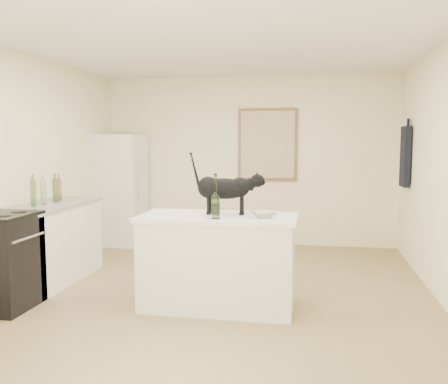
% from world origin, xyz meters
% --- Properties ---
extents(floor, '(5.50, 5.50, 0.00)m').
position_xyz_m(floor, '(0.00, 0.00, 0.00)').
color(floor, '#947A4F').
rests_on(floor, ground).
extents(ceiling, '(5.50, 5.50, 0.00)m').
position_xyz_m(ceiling, '(0.00, 0.00, 2.60)').
color(ceiling, white).
rests_on(ceiling, ground).
extents(wall_back, '(4.50, 0.00, 4.50)m').
position_xyz_m(wall_back, '(0.00, 2.75, 1.30)').
color(wall_back, '#FFF4C5').
rests_on(wall_back, ground).
extents(wall_front, '(4.50, 0.00, 4.50)m').
position_xyz_m(wall_front, '(0.00, -2.75, 1.30)').
color(wall_front, '#FFF4C5').
rests_on(wall_front, ground).
extents(wall_left, '(0.00, 5.50, 5.50)m').
position_xyz_m(wall_left, '(-2.25, 0.00, 1.30)').
color(wall_left, '#FFF4C5').
rests_on(wall_left, ground).
extents(island_base, '(1.44, 0.67, 0.86)m').
position_xyz_m(island_base, '(0.10, -0.20, 0.43)').
color(island_base, white).
rests_on(island_base, floor).
extents(island_top, '(1.50, 0.70, 0.04)m').
position_xyz_m(island_top, '(0.10, -0.20, 0.88)').
color(island_top, white).
rests_on(island_top, island_base).
extents(left_cabinets, '(0.60, 1.40, 0.86)m').
position_xyz_m(left_cabinets, '(-1.95, 0.30, 0.43)').
color(left_cabinets, white).
rests_on(left_cabinets, floor).
extents(left_countertop, '(0.62, 1.44, 0.04)m').
position_xyz_m(left_countertop, '(-1.95, 0.30, 0.88)').
color(left_countertop, gray).
rests_on(left_countertop, left_cabinets).
extents(stove, '(0.60, 0.60, 0.90)m').
position_xyz_m(stove, '(-1.95, -0.60, 0.45)').
color(stove, black).
rests_on(stove, floor).
extents(fridge, '(0.68, 0.68, 1.70)m').
position_xyz_m(fridge, '(-1.95, 2.35, 0.85)').
color(fridge, white).
rests_on(fridge, floor).
extents(artwork_frame, '(0.90, 0.03, 1.10)m').
position_xyz_m(artwork_frame, '(0.30, 2.72, 1.55)').
color(artwork_frame, brown).
rests_on(artwork_frame, wall_back).
extents(artwork_canvas, '(0.82, 0.00, 1.02)m').
position_xyz_m(artwork_canvas, '(0.30, 2.70, 1.55)').
color(artwork_canvas, beige).
rests_on(artwork_canvas, wall_back).
extents(hanging_garment, '(0.08, 0.34, 0.80)m').
position_xyz_m(hanging_garment, '(2.19, 2.05, 1.40)').
color(hanging_garment, black).
rests_on(hanging_garment, wall_right).
extents(black_cat, '(0.65, 0.23, 0.44)m').
position_xyz_m(black_cat, '(0.15, -0.11, 1.12)').
color(black_cat, black).
rests_on(black_cat, island_top).
extents(wine_bottle, '(0.09, 0.09, 0.36)m').
position_xyz_m(wine_bottle, '(0.12, -0.39, 1.08)').
color(wine_bottle, '#2A5722').
rests_on(wine_bottle, island_top).
extents(glass_bowl, '(0.30, 0.30, 0.06)m').
position_xyz_m(glass_bowl, '(0.54, -0.26, 0.93)').
color(glass_bowl, white).
rests_on(glass_bowl, island_top).
extents(fridge_paper, '(0.06, 0.14, 0.19)m').
position_xyz_m(fridge_paper, '(-1.60, 2.33, 1.22)').
color(fridge_paper, beige).
rests_on(fridge_paper, fridge).
extents(counter_bottle_cluster, '(0.12, 0.56, 0.29)m').
position_xyz_m(counter_bottle_cluster, '(-1.97, 0.31, 1.04)').
color(counter_bottle_cluster, brown).
rests_on(counter_bottle_cluster, left_countertop).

